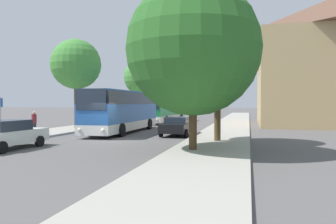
{
  "coord_description": "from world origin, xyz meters",
  "views": [
    {
      "loc": [
        8.93,
        -20.1,
        2.49
      ],
      "look_at": [
        0.89,
        12.31,
        1.56
      ],
      "focal_mm": 35.0,
      "sensor_mm": 36.0,
      "label": 1
    }
  ],
  "objects_px": {
    "bus_middle": "(164,109)",
    "parked_car_left_curb": "(8,134)",
    "bus_front": "(123,110)",
    "tree_right_near": "(193,49)",
    "bus_stop_sign": "(0,113)",
    "tree_left_far": "(142,77)",
    "pedestrian_waiting_near": "(34,123)",
    "tree_left_near": "(76,64)",
    "tree_right_mid": "(218,54)",
    "parked_car_right_near": "(177,126)"
  },
  "relations": [
    {
      "from": "bus_middle",
      "to": "parked_car_left_curb",
      "type": "bearing_deg",
      "value": -92.81
    },
    {
      "from": "bus_front",
      "to": "tree_right_near",
      "type": "height_order",
      "value": "tree_right_near"
    },
    {
      "from": "bus_stop_sign",
      "to": "tree_left_far",
      "type": "height_order",
      "value": "tree_left_far"
    },
    {
      "from": "bus_front",
      "to": "parked_car_left_curb",
      "type": "relative_size",
      "value": 2.63
    },
    {
      "from": "pedestrian_waiting_near",
      "to": "tree_left_near",
      "type": "relative_size",
      "value": 0.21
    },
    {
      "from": "parked_car_left_curb",
      "to": "bus_stop_sign",
      "type": "bearing_deg",
      "value": 137.92
    },
    {
      "from": "tree_left_near",
      "to": "tree_right_mid",
      "type": "xyz_separation_m",
      "value": [
        13.82,
        -7.27,
        -0.59
      ]
    },
    {
      "from": "parked_car_left_curb",
      "to": "tree_right_near",
      "type": "xyz_separation_m",
      "value": [
        9.81,
        1.32,
        4.39
      ]
    },
    {
      "from": "tree_left_far",
      "to": "tree_right_mid",
      "type": "distance_m",
      "value": 32.58
    },
    {
      "from": "parked_car_left_curb",
      "to": "tree_left_far",
      "type": "distance_m",
      "value": 35.32
    },
    {
      "from": "parked_car_left_curb",
      "to": "tree_left_near",
      "type": "relative_size",
      "value": 0.55
    },
    {
      "from": "bus_middle",
      "to": "bus_front",
      "type": "bearing_deg",
      "value": -87.71
    },
    {
      "from": "tree_right_mid",
      "to": "tree_left_far",
      "type": "bearing_deg",
      "value": 116.68
    },
    {
      "from": "tree_left_near",
      "to": "tree_right_near",
      "type": "xyz_separation_m",
      "value": [
        12.99,
        -11.47,
        -0.89
      ]
    },
    {
      "from": "bus_middle",
      "to": "tree_right_near",
      "type": "xyz_separation_m",
      "value": [
        7.68,
        -23.88,
        3.42
      ]
    },
    {
      "from": "bus_stop_sign",
      "to": "tree_right_near",
      "type": "bearing_deg",
      "value": -9.38
    },
    {
      "from": "tree_left_far",
      "to": "parked_car_left_curb",
      "type": "bearing_deg",
      "value": -83.45
    },
    {
      "from": "tree_left_far",
      "to": "tree_right_near",
      "type": "xyz_separation_m",
      "value": [
        13.79,
        -33.3,
        -1.38
      ]
    },
    {
      "from": "parked_car_right_near",
      "to": "tree_right_near",
      "type": "height_order",
      "value": "tree_right_near"
    },
    {
      "from": "parked_car_left_curb",
      "to": "tree_right_mid",
      "type": "height_order",
      "value": "tree_right_mid"
    },
    {
      "from": "bus_stop_sign",
      "to": "tree_left_far",
      "type": "relative_size",
      "value": 0.29
    },
    {
      "from": "tree_left_near",
      "to": "parked_car_left_curb",
      "type": "bearing_deg",
      "value": -76.07
    },
    {
      "from": "bus_middle",
      "to": "pedestrian_waiting_near",
      "type": "height_order",
      "value": "bus_middle"
    },
    {
      "from": "bus_front",
      "to": "parked_car_left_curb",
      "type": "bearing_deg",
      "value": -101.72
    },
    {
      "from": "pedestrian_waiting_near",
      "to": "parked_car_right_near",
      "type": "bearing_deg",
      "value": 43.57
    },
    {
      "from": "pedestrian_waiting_near",
      "to": "tree_left_near",
      "type": "xyz_separation_m",
      "value": [
        -0.07,
        6.31,
        5.07
      ]
    },
    {
      "from": "pedestrian_waiting_near",
      "to": "tree_left_near",
      "type": "height_order",
      "value": "tree_left_near"
    },
    {
      "from": "bus_stop_sign",
      "to": "pedestrian_waiting_near",
      "type": "bearing_deg",
      "value": 82.07
    },
    {
      "from": "bus_middle",
      "to": "tree_left_near",
      "type": "xyz_separation_m",
      "value": [
        -5.31,
        -12.41,
        4.31
      ]
    },
    {
      "from": "tree_right_near",
      "to": "tree_left_near",
      "type": "bearing_deg",
      "value": 138.55
    },
    {
      "from": "tree_left_near",
      "to": "tree_right_mid",
      "type": "bearing_deg",
      "value": -27.74
    },
    {
      "from": "bus_stop_sign",
      "to": "tree_left_near",
      "type": "height_order",
      "value": "tree_left_near"
    },
    {
      "from": "parked_car_left_curb",
      "to": "bus_front",
      "type": "bearing_deg",
      "value": 81.7
    },
    {
      "from": "parked_car_left_curb",
      "to": "tree_left_far",
      "type": "xyz_separation_m",
      "value": [
        -3.98,
        34.62,
        5.77
      ]
    },
    {
      "from": "bus_middle",
      "to": "tree_right_mid",
      "type": "bearing_deg",
      "value": -64.58
    },
    {
      "from": "tree_right_near",
      "to": "tree_right_mid",
      "type": "distance_m",
      "value": 4.29
    },
    {
      "from": "bus_middle",
      "to": "tree_right_mid",
      "type": "height_order",
      "value": "tree_right_mid"
    },
    {
      "from": "parked_car_left_curb",
      "to": "parked_car_right_near",
      "type": "height_order",
      "value": "parked_car_left_curb"
    },
    {
      "from": "parked_car_right_near",
      "to": "tree_left_near",
      "type": "bearing_deg",
      "value": -16.78
    },
    {
      "from": "parked_car_left_curb",
      "to": "parked_car_right_near",
      "type": "xyz_separation_m",
      "value": [
        7.28,
        9.36,
        -0.06
      ]
    },
    {
      "from": "pedestrian_waiting_near",
      "to": "tree_right_near",
      "type": "height_order",
      "value": "tree_right_near"
    },
    {
      "from": "pedestrian_waiting_near",
      "to": "tree_right_near",
      "type": "relative_size",
      "value": 0.2
    },
    {
      "from": "parked_car_left_curb",
      "to": "tree_left_near",
      "type": "bearing_deg",
      "value": 106.87
    },
    {
      "from": "bus_middle",
      "to": "tree_right_near",
      "type": "relative_size",
      "value": 1.43
    },
    {
      "from": "pedestrian_waiting_near",
      "to": "tree_right_mid",
      "type": "bearing_deg",
      "value": 24.06
    },
    {
      "from": "bus_front",
      "to": "tree_left_far",
      "type": "distance_m",
      "value": 24.8
    },
    {
      "from": "parked_car_right_near",
      "to": "tree_right_near",
      "type": "bearing_deg",
      "value": 108.89
    },
    {
      "from": "tree_left_near",
      "to": "tree_right_mid",
      "type": "height_order",
      "value": "tree_left_near"
    },
    {
      "from": "parked_car_right_near",
      "to": "pedestrian_waiting_near",
      "type": "distance_m",
      "value": 10.78
    },
    {
      "from": "parked_car_right_near",
      "to": "tree_left_far",
      "type": "height_order",
      "value": "tree_left_far"
    }
  ]
}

